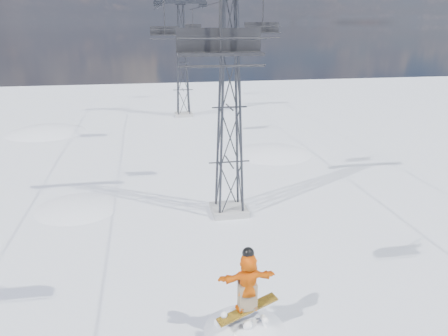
{
  "coord_description": "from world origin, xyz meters",
  "views": [
    {
      "loc": [
        -3.18,
        -12.3,
        9.34
      ],
      "look_at": [
        -0.14,
        4.3,
        3.7
      ],
      "focal_mm": 35.0,
      "sensor_mm": 36.0,
      "label": 1
    }
  ],
  "objects": [
    {
      "name": "lift_tower_near",
      "position": [
        0.8,
        8.0,
        5.47
      ],
      "size": [
        5.2,
        1.8,
        11.43
      ],
      "color": "#999999",
      "rests_on": "ground"
    },
    {
      "name": "lift_chair_near",
      "position": [
        -1.4,
        -2.05,
        8.86
      ],
      "size": [
        2.0,
        0.57,
        2.48
      ],
      "color": "black",
      "rests_on": "ground"
    },
    {
      "name": "snow_terrain",
      "position": [
        -4.77,
        21.24,
        -9.59
      ],
      "size": [
        39.0,
        37.0,
        22.0
      ],
      "color": "white",
      "rests_on": "ground"
    },
    {
      "name": "lift_chair_far",
      "position": [
        -1.4,
        21.75,
        8.69
      ],
      "size": [
        2.17,
        0.62,
        2.69
      ],
      "color": "black",
      "rests_on": "ground"
    },
    {
      "name": "lift_chair_mid",
      "position": [
        3.0,
        10.53,
        9.03
      ],
      "size": [
        1.83,
        0.53,
        2.27
      ],
      "color": "black",
      "rests_on": "ground"
    },
    {
      "name": "lift_chair_extra",
      "position": [
        3.0,
        42.07,
        8.81
      ],
      "size": [
        2.05,
        0.59,
        2.54
      ],
      "color": "black",
      "rests_on": "ground"
    },
    {
      "name": "ground",
      "position": [
        0.0,
        0.0,
        0.0
      ],
      "size": [
        120.0,
        120.0,
        0.0
      ],
      "primitive_type": "plane",
      "color": "white",
      "rests_on": "ground"
    },
    {
      "name": "lift_tower_far",
      "position": [
        0.8,
        33.0,
        5.47
      ],
      "size": [
        5.2,
        1.8,
        11.43
      ],
      "color": "#999999",
      "rests_on": "ground"
    }
  ]
}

